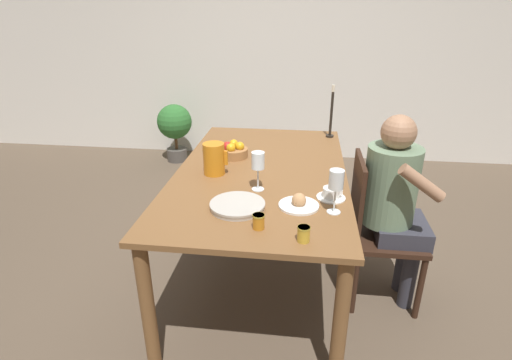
{
  "coord_description": "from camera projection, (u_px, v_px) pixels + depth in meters",
  "views": [
    {
      "loc": [
        0.25,
        -2.25,
        1.71
      ],
      "look_at": [
        0.0,
        -0.27,
        0.83
      ],
      "focal_mm": 28.0,
      "sensor_mm": 36.0,
      "label": 1
    }
  ],
  "objects": [
    {
      "name": "teacup_near_person",
      "position": [
        331.0,
        194.0,
        2.08
      ],
      "size": [
        0.15,
        0.15,
        0.06
      ],
      "color": "white",
      "rests_on": "dining_table"
    },
    {
      "name": "ground_plane",
      "position": [
        261.0,
        274.0,
        2.76
      ],
      "size": [
        20.0,
        20.0,
        0.0
      ],
      "primitive_type": "plane",
      "color": "brown"
    },
    {
      "name": "fruit_bowl",
      "position": [
        234.0,
        151.0,
        2.65
      ],
      "size": [
        0.19,
        0.19,
        0.11
      ],
      "color": "#9E6B3D",
      "rests_on": "dining_table"
    },
    {
      "name": "wall_back",
      "position": [
        286.0,
        45.0,
        4.48
      ],
      "size": [
        10.0,
        0.06,
        2.6
      ],
      "color": "silver",
      "rests_on": "ground_plane"
    },
    {
      "name": "bread_plate",
      "position": [
        299.0,
        203.0,
        2.0
      ],
      "size": [
        0.2,
        0.2,
        0.07
      ],
      "color": "white",
      "rests_on": "dining_table"
    },
    {
      "name": "jam_jar_red",
      "position": [
        304.0,
        233.0,
        1.7
      ],
      "size": [
        0.06,
        0.06,
        0.07
      ],
      "color": "gold",
      "rests_on": "dining_table"
    },
    {
      "name": "jam_jar_amber",
      "position": [
        259.0,
        221.0,
        1.79
      ],
      "size": [
        0.06,
        0.06,
        0.07
      ],
      "color": "#C67A1E",
      "rests_on": "dining_table"
    },
    {
      "name": "serving_tray",
      "position": [
        237.0,
        206.0,
        1.98
      ],
      "size": [
        0.28,
        0.28,
        0.03
      ],
      "color": "#B7B2A8",
      "rests_on": "dining_table"
    },
    {
      "name": "wine_glass_water",
      "position": [
        258.0,
        162.0,
        2.13
      ],
      "size": [
        0.07,
        0.07,
        0.22
      ],
      "color": "white",
      "rests_on": "dining_table"
    },
    {
      "name": "potted_plant",
      "position": [
        175.0,
        126.0,
        4.62
      ],
      "size": [
        0.4,
        0.4,
        0.67
      ],
      "color": "#4C4742",
      "rests_on": "ground_plane"
    },
    {
      "name": "chair_person_side",
      "position": [
        375.0,
        228.0,
        2.39
      ],
      "size": [
        0.42,
        0.42,
        0.92
      ],
      "rotation": [
        0.0,
        0.0,
        -1.57
      ],
      "color": "#331E14",
      "rests_on": "ground_plane"
    },
    {
      "name": "dining_table",
      "position": [
        261.0,
        185.0,
        2.49
      ],
      "size": [
        1.03,
        1.78,
        0.78
      ],
      "color": "brown",
      "rests_on": "ground_plane"
    },
    {
      "name": "red_pitcher",
      "position": [
        214.0,
        159.0,
        2.36
      ],
      "size": [
        0.15,
        0.13,
        0.19
      ],
      "color": "orange",
      "rests_on": "dining_table"
    },
    {
      "name": "person_seated",
      "position": [
        395.0,
        197.0,
        2.29
      ],
      "size": [
        0.39,
        0.41,
        1.18
      ],
      "rotation": [
        0.0,
        0.0,
        -1.57
      ],
      "color": "#33333D",
      "rests_on": "ground_plane"
    },
    {
      "name": "wine_glass_juice",
      "position": [
        336.0,
        182.0,
        1.88
      ],
      "size": [
        0.07,
        0.07,
        0.22
      ],
      "color": "white",
      "rests_on": "dining_table"
    },
    {
      "name": "candlestick_tall",
      "position": [
        331.0,
        116.0,
        3.0
      ],
      "size": [
        0.06,
        0.06,
        0.4
      ],
      "color": "black",
      "rests_on": "dining_table"
    }
  ]
}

